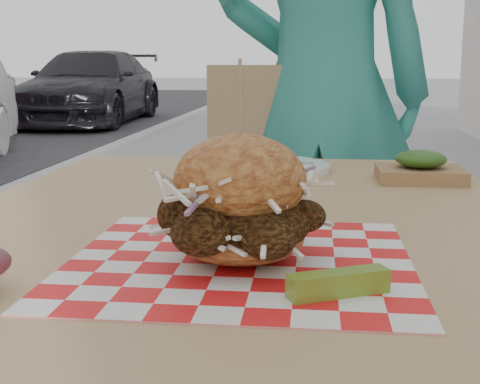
% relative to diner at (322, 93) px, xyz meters
% --- Properties ---
extents(diner, '(0.67, 0.47, 1.74)m').
position_rel_diner_xyz_m(diner, '(0.00, 0.00, 0.00)').
color(diner, teal).
rests_on(diner, ground).
extents(car_dark, '(1.70, 3.98, 1.14)m').
position_rel_diner_xyz_m(car_dark, '(-3.57, 8.39, -0.30)').
color(car_dark, black).
rests_on(car_dark, ground).
extents(patio_table, '(0.80, 1.20, 0.75)m').
position_rel_diner_xyz_m(patio_table, '(-0.12, -1.11, -0.20)').
color(patio_table, tan).
rests_on(patio_table, ground).
extents(patio_chair, '(0.44, 0.45, 0.95)m').
position_rel_diner_xyz_m(patio_chair, '(-0.12, -0.12, -0.32)').
color(patio_chair, tan).
rests_on(patio_chair, ground).
extents(paper_liner, '(0.36, 0.36, 0.00)m').
position_rel_diner_xyz_m(paper_liner, '(-0.09, -1.29, -0.12)').
color(paper_liner, red).
rests_on(paper_liner, patio_table).
extents(sandwich, '(0.18, 0.18, 0.21)m').
position_rel_diner_xyz_m(sandwich, '(-0.09, -1.29, -0.06)').
color(sandwich, '#BE7835').
rests_on(sandwich, paper_liner).
extents(pickle_spear, '(0.09, 0.06, 0.02)m').
position_rel_diner_xyz_m(pickle_spear, '(0.01, -1.39, -0.11)').
color(pickle_spear, olive).
rests_on(pickle_spear, paper_liner).
extents(place_setting, '(0.27, 0.27, 0.02)m').
position_rel_diner_xyz_m(place_setting, '(-0.12, -0.69, -0.11)').
color(place_setting, white).
rests_on(place_setting, patio_table).
extents(kraft_tray, '(0.15, 0.12, 0.06)m').
position_rel_diner_xyz_m(kraft_tray, '(0.17, -0.77, -0.10)').
color(kraft_tray, olive).
rests_on(kraft_tray, patio_table).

